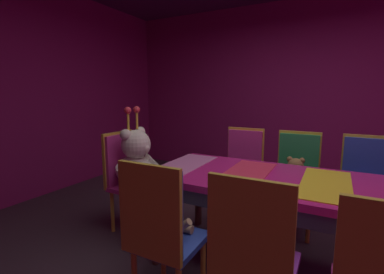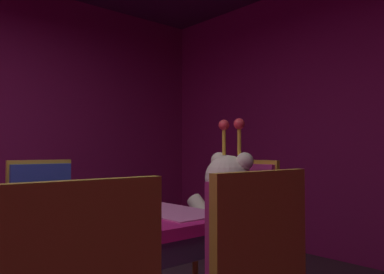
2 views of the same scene
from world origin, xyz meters
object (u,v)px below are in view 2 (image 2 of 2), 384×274
(teddy_left_2, at_px, (52,229))
(chair_left_2, at_px, (44,222))
(throne_chair, at_px, (245,221))
(king_teddy_bear, at_px, (227,206))

(teddy_left_2, bearing_deg, chair_left_2, -180.00)
(chair_left_2, bearing_deg, throne_chair, 50.12)
(teddy_left_2, distance_m, throne_chair, 1.19)
(chair_left_2, height_order, king_teddy_bear, king_teddy_bear)
(teddy_left_2, relative_size, king_teddy_bear, 0.36)
(teddy_left_2, bearing_deg, king_teddy_bear, 50.35)
(king_teddy_bear, bearing_deg, teddy_left_2, -39.65)
(throne_chair, height_order, king_teddy_bear, king_teddy_bear)
(teddy_left_2, bearing_deg, throne_chair, 55.40)
(teddy_left_2, distance_m, king_teddy_bear, 1.07)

